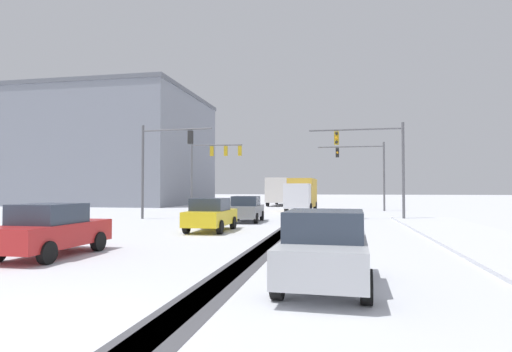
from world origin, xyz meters
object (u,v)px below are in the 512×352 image
object	(u,v)px
traffic_signal_near_left	(161,155)
car_silver_fourth	(325,248)
office_building_far_left_block	(117,150)
box_truck_delivery	(301,194)
traffic_signal_far_left	(212,160)
car_yellow_cab_second	(211,215)
car_red_third	(51,230)
car_grey_lead	(246,209)
traffic_signal_far_right	(365,164)
traffic_signal_near_right	(376,154)
bus_oncoming	(282,189)

from	to	relation	value
traffic_signal_near_left	car_silver_fourth	size ratio (longest dim) A/B	1.56
car_silver_fourth	office_building_far_left_block	world-z (taller)	office_building_far_left_block
car_silver_fourth	box_truck_delivery	world-z (taller)	box_truck_delivery
traffic_signal_far_left	car_yellow_cab_second	world-z (taller)	traffic_signal_far_left
car_yellow_cab_second	car_red_third	size ratio (longest dim) A/B	1.00
car_red_third	office_building_far_left_block	world-z (taller)	office_building_far_left_block
traffic_signal_near_left	office_building_far_left_block	xyz separation A→B (m)	(-17.89, 26.16, 3.05)
car_silver_fourth	car_grey_lead	bearing A→B (deg)	107.79
traffic_signal_far_left	car_yellow_cab_second	bearing A→B (deg)	-73.12
traffic_signal_far_right	car_yellow_cab_second	xyz separation A→B (m)	(-8.67, -21.33, -3.62)
traffic_signal_near_left	car_yellow_cab_second	size ratio (longest dim) A/B	1.58
traffic_signal_near_right	car_silver_fourth	size ratio (longest dim) A/B	1.56
traffic_signal_near_left	office_building_far_left_block	distance (m)	31.84
traffic_signal_far_left	box_truck_delivery	distance (m)	8.80
traffic_signal_far_right	bus_oncoming	distance (m)	15.48
traffic_signal_far_left	car_grey_lead	world-z (taller)	traffic_signal_far_left
traffic_signal_far_right	car_silver_fourth	distance (m)	32.48
traffic_signal_far_left	car_silver_fourth	distance (m)	30.68
traffic_signal_far_right	office_building_far_left_block	size ratio (longest dim) A/B	0.29
bus_oncoming	office_building_far_left_block	bearing A→B (deg)	179.61
bus_oncoming	car_silver_fourth	bearing A→B (deg)	-81.32
traffic_signal_near_left	car_red_third	world-z (taller)	traffic_signal_near_left
traffic_signal_far_right	traffic_signal_near_left	distance (m)	20.19
traffic_signal_near_left	traffic_signal_far_right	bearing A→B (deg)	44.13
bus_oncoming	office_building_far_left_block	size ratio (longest dim) A/B	0.50
bus_oncoming	traffic_signal_far_left	bearing A→B (deg)	-105.68
car_grey_lead	car_silver_fourth	distance (m)	17.70
traffic_signal_near_left	office_building_far_left_block	bearing A→B (deg)	124.37
office_building_far_left_block	traffic_signal_far_left	bearing A→B (deg)	-40.91
car_red_third	traffic_signal_near_left	bearing A→B (deg)	101.87
traffic_signal_far_left	traffic_signal_near_right	world-z (taller)	same
traffic_signal_far_right	traffic_signal_near_right	size ratio (longest dim) A/B	1.00
traffic_signal_far_left	office_building_far_left_block	world-z (taller)	office_building_far_left_block
car_red_third	box_truck_delivery	xyz separation A→B (m)	(5.40, 26.93, 0.82)
box_truck_delivery	traffic_signal_near_left	bearing A→B (deg)	-127.55
traffic_signal_far_right	traffic_signal_near_left	size ratio (longest dim) A/B	1.00
box_truck_delivery	office_building_far_left_block	xyz separation A→B (m)	(-26.58, 14.86, 5.79)
car_red_third	car_silver_fourth	xyz separation A→B (m)	(8.41, -2.46, 0.00)
car_silver_fourth	office_building_far_left_block	xyz separation A→B (m)	(-29.59, 44.26, 6.61)
bus_oncoming	car_red_third	bearing A→B (deg)	-92.31
box_truck_delivery	traffic_signal_near_right	bearing A→B (deg)	-57.80
traffic_signal_near_right	bus_oncoming	xyz separation A→B (m)	(-9.52, 23.90, -2.45)
car_grey_lead	car_red_third	size ratio (longest dim) A/B	1.02
traffic_signal_far_left	traffic_signal_near_right	distance (m)	16.14
traffic_signal_far_left	car_yellow_cab_second	size ratio (longest dim) A/B	1.58
traffic_signal_far_right	traffic_signal_near_left	xyz separation A→B (m)	(-14.50, -14.06, -0.07)
traffic_signal_far_left	car_silver_fourth	bearing A→B (deg)	-68.46
box_truck_delivery	bus_oncoming	bearing A→B (deg)	104.21
box_truck_delivery	traffic_signal_far_right	bearing A→B (deg)	25.43
traffic_signal_near_right	box_truck_delivery	xyz separation A→B (m)	(-5.79, 9.20, -2.81)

